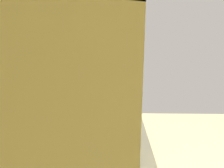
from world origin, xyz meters
The scene contains 5 objects.
wall_back centered at (0.00, 1.64, 1.32)m, with size 3.85×0.12×2.64m, color #EBDA88.
upper_cabinets centered at (-0.33, 1.42, 1.82)m, with size 2.36×0.32×0.62m.
oven_range centered at (1.50, 1.25, 0.48)m, with size 0.59×0.66×1.10m.
microwave centered at (0.04, 1.30, 1.08)m, with size 0.46×0.35×0.31m.
kettle centered at (-0.42, 1.24, 1.00)m, with size 0.15×0.11×0.18m.
Camera 1 is at (-1.62, 1.28, 1.83)m, focal length 31.30 mm.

